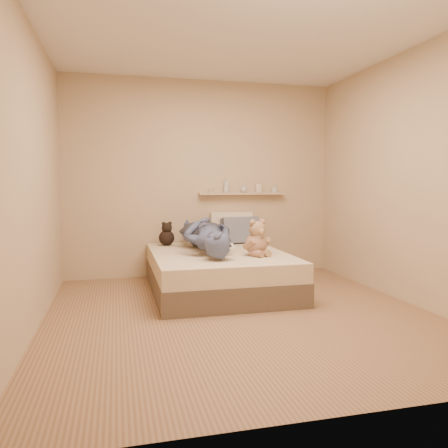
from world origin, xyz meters
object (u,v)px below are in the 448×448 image
object	(u,v)px
game_console	(227,247)
teddy_bear	(257,240)
pillow_grey	(240,230)
person	(206,234)
bed	(218,272)
wall_shelf	(242,194)
dark_plush	(167,235)
pillow_cream	(231,227)

from	to	relation	value
game_console	teddy_bear	bearing A→B (deg)	31.12
pillow_grey	person	bearing A→B (deg)	-138.22
pillow_grey	teddy_bear	bearing A→B (deg)	-95.81
bed	person	world-z (taller)	person
pillow_grey	wall_shelf	world-z (taller)	wall_shelf
teddy_bear	person	size ratio (longest dim) A/B	0.24
bed	wall_shelf	xyz separation A→B (m)	(0.55, 0.91, 0.88)
pillow_grey	person	xyz separation A→B (m)	(-0.58, -0.51, 0.03)
dark_plush	pillow_grey	distance (m)	0.98
pillow_cream	person	xyz separation A→B (m)	(-0.49, -0.65, -0.00)
dark_plush	pillow_grey	size ratio (longest dim) A/B	0.61
dark_plush	pillow_cream	xyz separation A→B (m)	(0.89, 0.14, 0.07)
bed	dark_plush	distance (m)	0.93
pillow_cream	pillow_grey	size ratio (longest dim) A/B	1.10
bed	wall_shelf	world-z (taller)	wall_shelf
person	bed	bearing A→B (deg)	124.91
pillow_cream	person	world-z (taller)	pillow_cream
teddy_bear	wall_shelf	world-z (taller)	wall_shelf
game_console	dark_plush	size ratio (longest dim) A/B	0.57
wall_shelf	bed	bearing A→B (deg)	-121.18
person	wall_shelf	xyz separation A→B (m)	(0.66, 0.73, 0.45)
pillow_grey	person	distance (m)	0.77
teddy_bear	dark_plush	bearing A→B (deg)	130.69
bed	person	bearing A→B (deg)	122.31
teddy_bear	pillow_grey	world-z (taller)	teddy_bear
game_console	wall_shelf	bearing A→B (deg)	68.23
bed	wall_shelf	size ratio (longest dim) A/B	1.58
teddy_bear	person	xyz separation A→B (m)	(-0.47, 0.50, 0.03)
pillow_cream	pillow_grey	bearing A→B (deg)	-57.86
wall_shelf	game_console	bearing A→B (deg)	-111.77
dark_plush	pillow_cream	bearing A→B (deg)	8.85
bed	pillow_grey	world-z (taller)	pillow_grey
game_console	wall_shelf	distance (m)	1.66
game_console	person	distance (m)	0.74
pillow_cream	wall_shelf	bearing A→B (deg)	24.38
teddy_bear	person	bearing A→B (deg)	133.47
game_console	person	world-z (taller)	person
dark_plush	pillow_grey	xyz separation A→B (m)	(0.97, -0.00, 0.04)
game_console	dark_plush	bearing A→B (deg)	110.67
bed	pillow_grey	size ratio (longest dim) A/B	3.80
bed	pillow_cream	bearing A→B (deg)	65.65
game_console	pillow_cream	world-z (taller)	pillow_cream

